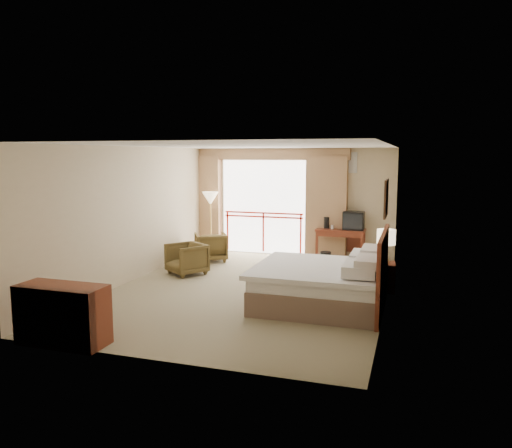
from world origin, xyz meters
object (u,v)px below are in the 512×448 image
(nightstand, at_px, (385,277))
(side_table, at_px, (195,252))
(armchair_near, at_px, (187,274))
(armchair_far, at_px, (211,261))
(wastebasket, at_px, (326,258))
(floor_lamp, at_px, (210,201))
(dresser, at_px, (62,315))
(bed, at_px, (323,284))
(tv, at_px, (354,221))
(desk, at_px, (341,236))
(table_lamp, at_px, (386,238))

(nightstand, relative_size, side_table, 1.06)
(armchair_near, bearing_deg, armchair_far, 126.42)
(nightstand, bearing_deg, wastebasket, 123.55)
(nightstand, xyz_separation_m, floor_lamp, (-4.47, 2.23, 1.11))
(wastebasket, bearing_deg, dresser, -113.14)
(side_table, bearing_deg, bed, -31.23)
(bed, relative_size, armchair_near, 2.90)
(tv, relative_size, armchair_near, 0.66)
(floor_lamp, bearing_deg, armchair_near, -80.73)
(desk, bearing_deg, wastebasket, -108.42)
(bed, bearing_deg, floor_lamp, 135.24)
(side_table, bearing_deg, armchair_far, 84.21)
(desk, height_order, armchair_far, desk)
(tv, xyz_separation_m, floor_lamp, (-3.57, -0.29, 0.41))
(wastebasket, xyz_separation_m, side_table, (-2.80, -1.13, 0.19))
(side_table, distance_m, floor_lamp, 1.84)
(nightstand, distance_m, armchair_far, 4.43)
(table_lamp, xyz_separation_m, wastebasket, (-1.44, 1.81, -0.85))
(armchair_near, bearing_deg, table_lamp, 34.46)
(armchair_far, height_order, armchair_near, armchair_far)
(armchair_near, xyz_separation_m, floor_lamp, (-0.35, 2.17, 1.38))
(desk, relative_size, floor_lamp, 0.72)
(table_lamp, height_order, wastebasket, table_lamp)
(bed, distance_m, dresser, 4.12)
(dresser, bearing_deg, bed, 40.74)
(bed, xyz_separation_m, desk, (-0.26, 3.86, 0.21))
(tv, distance_m, wastebasket, 1.19)
(tv, bearing_deg, nightstand, -65.25)
(bed, distance_m, wastebasket, 3.18)
(nightstand, bearing_deg, floor_lamp, 149.26)
(side_table, distance_m, dresser, 4.80)
(side_table, bearing_deg, desk, 31.38)
(armchair_near, height_order, side_table, side_table)
(floor_lamp, relative_size, dresser, 1.32)
(tv, bearing_deg, side_table, -146.51)
(armchair_far, xyz_separation_m, armchair_near, (0.04, -1.43, 0.00))
(nightstand, height_order, tv, tv)
(nightstand, distance_m, table_lamp, 0.74)
(desk, distance_m, tv, 0.49)
(bed, bearing_deg, tv, 89.43)
(bed, bearing_deg, armchair_near, 157.18)
(nightstand, distance_m, wastebasket, 2.35)
(desk, height_order, dresser, dresser)
(bed, xyz_separation_m, side_table, (-3.30, 2.00, -0.03))
(tv, height_order, armchair_far, tv)
(armchair_far, bearing_deg, wastebasket, 157.16)
(desk, xyz_separation_m, dresser, (-2.77, -6.65, -0.19))
(nightstand, relative_size, tv, 1.09)
(table_lamp, relative_size, floor_lamp, 0.38)
(desk, bearing_deg, dresser, -112.60)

